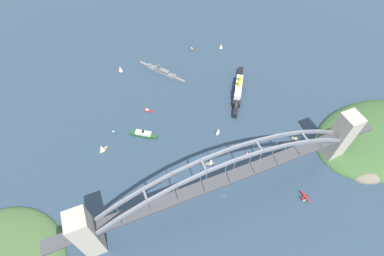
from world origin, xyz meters
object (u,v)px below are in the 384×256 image
Objects in this scene: harbor_ferry_steamer at (143,134)px; small_boat_9 at (192,49)px; ocean_liner at (238,89)px; small_boat_6 at (102,148)px; seaplane_taxiing_near_bridge at (305,197)px; small_boat_5 at (120,69)px; small_boat_7 at (114,132)px; small_boat_4 at (247,155)px; naval_cruiser at (161,71)px; small_boat_0 at (221,47)px; small_boat_3 at (148,110)px; harbor_arch_bridge at (227,179)px; small_boat_2 at (297,140)px; small_boat_1 at (218,131)px; small_boat_8 at (211,161)px.

harbor_ferry_steamer reaches higher than small_boat_9.
ocean_liner is 168.65m from small_boat_6.
seaplane_taxiing_near_bridge is at bearing -86.90° from small_boat_9.
small_boat_5 is 1.62× the size of small_boat_7.
small_boat_7 is 0.75× the size of small_boat_9.
harbor_ferry_steamer is 3.99× the size of small_boat_4.
small_boat_4 is (41.40, -150.83, -1.99)m from naval_cruiser.
small_boat_7 is (-30.42, -92.83, -3.68)m from small_boat_5.
naval_cruiser is 61.53m from small_boat_9.
ocean_liner reaches higher than small_boat_0.
small_boat_6 is (-93.90, -90.03, 2.18)m from naval_cruiser.
ocean_liner is 1.21× the size of naval_cruiser.
small_boat_7 is at bearing -159.22° from small_boat_3.
ocean_liner is (73.38, 112.92, -26.99)m from harbor_arch_bridge.
small_boat_3 is at bearing -136.58° from small_boat_9.
small_boat_9 is at bearing 48.33° from harbor_ferry_steamer.
small_boat_3 is at bearing 172.89° from ocean_liner.
harbor_arch_bridge is 10.61× the size of harbor_ferry_steamer.
harbor_ferry_steamer reaches higher than small_boat_2.
small_boat_1 is at bearing -116.99° from small_boat_0.
small_boat_9 is at bearing 85.98° from small_boat_4.
small_boat_1 is 83.39m from small_boat_2.
small_boat_8 is (-38.58, 4.91, 4.02)m from small_boat_4.
small_boat_3 reaches higher than small_boat_4.
naval_cruiser is 52.30m from small_boat_5.
small_boat_1 reaches higher than harbor_ferry_steamer.
small_boat_0 is 0.91× the size of small_boat_5.
small_boat_6 is (-167.30, -21.29, -1.24)m from ocean_liner.
harbor_arch_bridge is at bearing -94.49° from small_boat_8.
small_boat_2 is 195.02m from small_boat_7.
harbor_ferry_steamer is (-122.96, -18.36, -3.53)m from ocean_liner.
seaplane_taxiing_near_bridge is 1.06× the size of small_boat_2.
seaplane_taxiing_near_bridge is at bearing -46.94° from harbor_ferry_steamer.
small_boat_4 is at bearing 176.35° from small_boat_2.
small_boat_5 is at bearing 177.37° from small_boat_0.
small_boat_6 is at bearing 155.80° from small_boat_4.
small_boat_0 is at bearing 35.96° from harbor_ferry_steamer.
harbor_ferry_steamer is 32.60m from small_boat_7.
harbor_ferry_steamer reaches higher than small_boat_3.
small_boat_1 is (25.00, 66.74, -28.76)m from harbor_arch_bridge.
small_boat_8 is (96.72, -55.89, -0.15)m from small_boat_6.
small_boat_1 is (-48.38, -46.19, -1.77)m from ocean_liner.
small_boat_8 is at bearing -73.20° from small_boat_5.
seaplane_taxiing_near_bridge is (67.10, -30.31, -31.07)m from harbor_arch_bridge.
harbor_arch_bridge reaches higher than harbor_ferry_steamer.
small_boat_0 is 0.88× the size of small_boat_8.
small_boat_5 is at bearing 67.48° from small_boat_6.
harbor_arch_bridge reaches higher than small_boat_3.
naval_cruiser is at bearing 57.43° from small_boat_3.
small_boat_5 reaches higher than small_boat_7.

